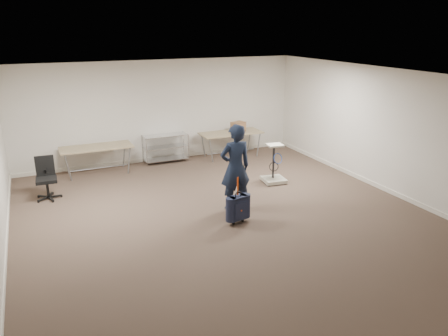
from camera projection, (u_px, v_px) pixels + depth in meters
name	position (u px, v px, depth m)	size (l,w,h in m)	color
ground	(228.00, 220.00, 8.67)	(9.00, 9.00, 0.00)	#47362B
room_shell	(203.00, 194.00, 9.85)	(8.00, 9.00, 9.00)	beige
folding_table_left	(96.00, 149.00, 11.15)	(1.80, 0.75, 0.73)	#8D7B56
folding_table_right	(231.00, 134.00, 12.62)	(1.80, 0.75, 0.73)	#8D7B56
wire_shelf	(166.00, 147.00, 12.17)	(1.22, 0.47, 0.80)	silver
person	(235.00, 167.00, 8.94)	(0.66, 0.43, 1.81)	black
suitcase	(238.00, 208.00, 8.43)	(0.38, 0.26, 0.95)	black
office_chair	(47.00, 186.00, 9.67)	(0.57, 0.57, 0.94)	black
equipment_cart	(274.00, 172.00, 10.66)	(0.58, 0.58, 0.96)	beige
cardboard_box	(238.00, 127.00, 12.66)	(0.37, 0.28, 0.28)	olive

